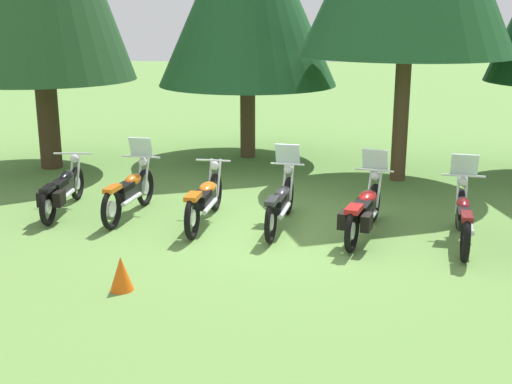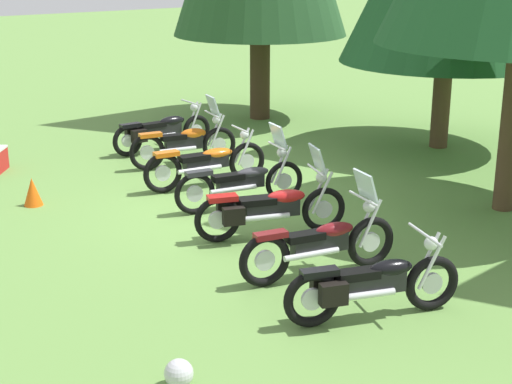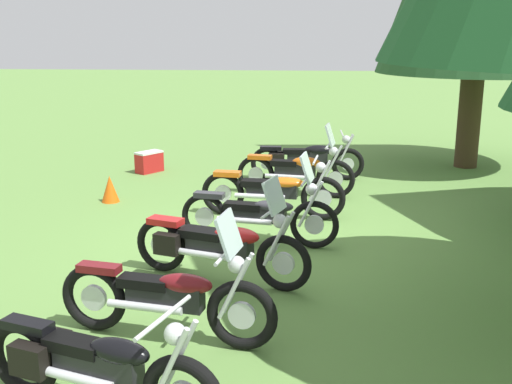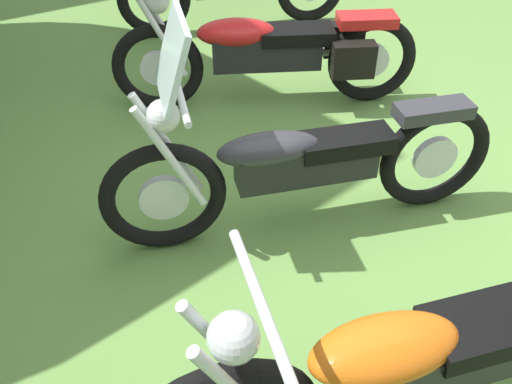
{
  "view_description": "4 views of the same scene",
  "coord_description": "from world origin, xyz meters",
  "px_view_note": "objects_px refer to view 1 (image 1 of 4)",
  "views": [
    {
      "loc": [
        0.14,
        -10.96,
        3.65
      ],
      "look_at": [
        -0.53,
        0.03,
        0.64
      ],
      "focal_mm": 46.52,
      "sensor_mm": 36.0,
      "label": 1
    },
    {
      "loc": [
        10.14,
        -6.65,
        4.18
      ],
      "look_at": [
        0.76,
        -0.21,
        0.55
      ],
      "focal_mm": 54.02,
      "sensor_mm": 36.0,
      "label": 2
    },
    {
      "loc": [
        8.47,
        0.72,
        3.02
      ],
      "look_at": [
        -0.0,
        0.05,
        0.8
      ],
      "focal_mm": 43.78,
      "sensor_mm": 36.0,
      "label": 3
    },
    {
      "loc": [
        -2.36,
        1.33,
        2.31
      ],
      "look_at": [
        -0.78,
        0.67,
        0.92
      ],
      "focal_mm": 39.29,
      "sensor_mm": 36.0,
      "label": 4
    }
  ],
  "objects_px": {
    "motorcycle_1": "(130,191)",
    "motorcycle_2": "(205,199)",
    "motorcycle_3": "(281,201)",
    "motorcycle_4": "(364,209)",
    "motorcycle_5": "(463,216)",
    "motorcycle_0": "(62,189)",
    "traffic_cone": "(121,273)"
  },
  "relations": [
    {
      "from": "motorcycle_0",
      "to": "motorcycle_3",
      "type": "xyz_separation_m",
      "value": [
        4.1,
        -0.63,
        0.02
      ]
    },
    {
      "from": "motorcycle_2",
      "to": "motorcycle_4",
      "type": "bearing_deg",
      "value": -94.74
    },
    {
      "from": "motorcycle_3",
      "to": "traffic_cone",
      "type": "bearing_deg",
      "value": 153.43
    },
    {
      "from": "motorcycle_1",
      "to": "traffic_cone",
      "type": "xyz_separation_m",
      "value": [
        0.7,
        -3.35,
        -0.24
      ]
    },
    {
      "from": "motorcycle_3",
      "to": "motorcycle_5",
      "type": "relative_size",
      "value": 1.02
    },
    {
      "from": "motorcycle_4",
      "to": "traffic_cone",
      "type": "height_order",
      "value": "motorcycle_4"
    },
    {
      "from": "motorcycle_1",
      "to": "motorcycle_2",
      "type": "height_order",
      "value": "motorcycle_1"
    },
    {
      "from": "motorcycle_1",
      "to": "motorcycle_3",
      "type": "relative_size",
      "value": 0.96
    },
    {
      "from": "motorcycle_1",
      "to": "motorcycle_3",
      "type": "xyz_separation_m",
      "value": [
        2.78,
        -0.48,
        -0.02
      ]
    },
    {
      "from": "motorcycle_0",
      "to": "motorcycle_2",
      "type": "xyz_separation_m",
      "value": [
        2.75,
        -0.52,
        0.01
      ]
    },
    {
      "from": "motorcycle_0",
      "to": "motorcycle_5",
      "type": "relative_size",
      "value": 1.03
    },
    {
      "from": "motorcycle_3",
      "to": "motorcycle_4",
      "type": "xyz_separation_m",
      "value": [
        1.39,
        -0.43,
        0.01
      ]
    },
    {
      "from": "motorcycle_0",
      "to": "traffic_cone",
      "type": "height_order",
      "value": "motorcycle_0"
    },
    {
      "from": "motorcycle_3",
      "to": "traffic_cone",
      "type": "height_order",
      "value": "motorcycle_3"
    },
    {
      "from": "motorcycle_3",
      "to": "motorcycle_4",
      "type": "relative_size",
      "value": 1.02
    },
    {
      "from": "motorcycle_1",
      "to": "motorcycle_5",
      "type": "xyz_separation_m",
      "value": [
        5.73,
        -1.18,
        -0.02
      ]
    },
    {
      "from": "motorcycle_2",
      "to": "motorcycle_3",
      "type": "height_order",
      "value": "motorcycle_3"
    },
    {
      "from": "motorcycle_1",
      "to": "motorcycle_4",
      "type": "xyz_separation_m",
      "value": [
        4.17,
        -0.91,
        -0.01
      ]
    },
    {
      "from": "motorcycle_2",
      "to": "motorcycle_4",
      "type": "relative_size",
      "value": 1.05
    },
    {
      "from": "motorcycle_1",
      "to": "motorcycle_5",
      "type": "bearing_deg",
      "value": -91.98
    },
    {
      "from": "motorcycle_5",
      "to": "motorcycle_0",
      "type": "bearing_deg",
      "value": 89.76
    },
    {
      "from": "motorcycle_3",
      "to": "motorcycle_5",
      "type": "height_order",
      "value": "motorcycle_5"
    },
    {
      "from": "motorcycle_3",
      "to": "motorcycle_1",
      "type": "bearing_deg",
      "value": 89.58
    },
    {
      "from": "motorcycle_1",
      "to": "motorcycle_3",
      "type": "distance_m",
      "value": 2.82
    },
    {
      "from": "motorcycle_2",
      "to": "motorcycle_1",
      "type": "bearing_deg",
      "value": 82.09
    },
    {
      "from": "motorcycle_5",
      "to": "traffic_cone",
      "type": "relative_size",
      "value": 4.74
    },
    {
      "from": "motorcycle_0",
      "to": "motorcycle_3",
      "type": "height_order",
      "value": "motorcycle_3"
    },
    {
      "from": "motorcycle_0",
      "to": "traffic_cone",
      "type": "relative_size",
      "value": 4.88
    },
    {
      "from": "motorcycle_2",
      "to": "traffic_cone",
      "type": "xyz_separation_m",
      "value": [
        -0.74,
        -2.99,
        -0.22
      ]
    },
    {
      "from": "motorcycle_1",
      "to": "motorcycle_4",
      "type": "bearing_deg",
      "value": -92.65
    },
    {
      "from": "motorcycle_2",
      "to": "motorcycle_4",
      "type": "distance_m",
      "value": 2.79
    },
    {
      "from": "motorcycle_4",
      "to": "motorcycle_5",
      "type": "xyz_separation_m",
      "value": [
        1.56,
        -0.27,
        -0.01
      ]
    }
  ]
}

